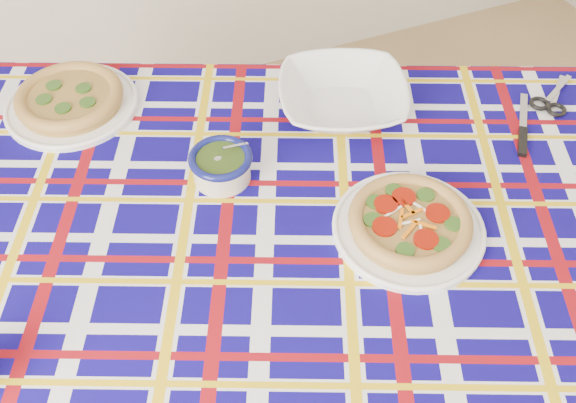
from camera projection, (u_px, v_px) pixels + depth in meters
name	position (u px, v px, depth m)	size (l,w,h in m)	color
dining_table	(305.00, 244.00, 1.34)	(1.88, 1.56, 0.75)	brown
tablecloth	(305.00, 237.00, 1.32)	(1.64, 1.04, 0.11)	#0C0562
main_focaccia_plate	(410.00, 221.00, 1.24)	(0.31, 0.31, 0.06)	olive
pesto_bowl	(221.00, 164.00, 1.33)	(0.13, 0.13, 0.08)	#1F320D
serving_bowl	(343.00, 98.00, 1.48)	(0.30, 0.30, 0.07)	white
second_focaccia_plate	(70.00, 98.00, 1.49)	(0.32, 0.32, 0.06)	olive
table_knife	(524.00, 112.00, 1.49)	(0.23, 0.02, 0.01)	silver
kitchen_scissors	(558.00, 89.00, 1.54)	(0.19, 0.09, 0.02)	silver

